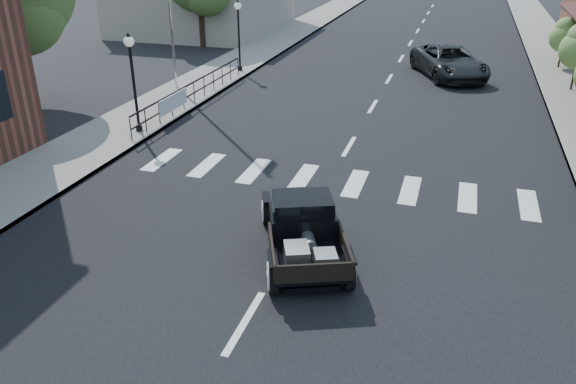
% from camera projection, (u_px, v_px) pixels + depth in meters
% --- Properties ---
extents(ground, '(120.00, 120.00, 0.00)m').
position_uv_depth(ground, '(290.00, 246.00, 13.37)').
color(ground, black).
rests_on(ground, ground).
extents(road, '(14.00, 80.00, 0.02)m').
position_uv_depth(road, '(383.00, 89.00, 26.32)').
color(road, black).
rests_on(road, ground).
extents(road_markings, '(12.00, 60.00, 0.06)m').
position_uv_depth(road_markings, '(364.00, 121.00, 22.01)').
color(road_markings, silver).
rests_on(road_markings, ground).
extents(sidewalk_left, '(3.00, 80.00, 0.15)m').
position_uv_depth(sidewalk_left, '(217.00, 75.00, 28.56)').
color(sidewalk_left, gray).
rests_on(sidewalk_left, ground).
extents(railing, '(0.08, 10.00, 1.00)m').
position_uv_depth(railing, '(194.00, 90.00, 23.68)').
color(railing, black).
rests_on(railing, sidewalk_left).
extents(banner, '(0.04, 2.20, 0.60)m').
position_uv_depth(banner, '(174.00, 108.00, 22.02)').
color(banner, silver).
rests_on(banner, sidewalk_left).
extents(lamp_post_b, '(0.36, 0.36, 3.51)m').
position_uv_depth(lamp_post_b, '(134.00, 83.00, 19.77)').
color(lamp_post_b, black).
rests_on(lamp_post_b, sidewalk_left).
extents(lamp_post_c, '(0.36, 0.36, 3.51)m').
position_uv_depth(lamp_post_c, '(239.00, 36.00, 28.40)').
color(lamp_post_c, black).
rests_on(lamp_post_c, sidewalk_left).
extents(big_tree_near, '(5.05, 5.05, 7.42)m').
position_uv_depth(big_tree_near, '(14.00, 15.00, 22.43)').
color(big_tree_near, '#3E5E28').
rests_on(big_tree_near, ground).
extents(small_tree_e, '(1.48, 1.48, 2.47)m').
position_uv_depth(small_tree_e, '(563.00, 43.00, 29.29)').
color(small_tree_e, '#597D39').
rests_on(small_tree_e, sidewalk_right).
extents(hotrod_pickup, '(3.34, 4.53, 1.43)m').
position_uv_depth(hotrod_pickup, '(303.00, 227.00, 12.76)').
color(hotrod_pickup, black).
rests_on(hotrod_pickup, ground).
extents(second_car, '(4.55, 6.07, 1.53)m').
position_uv_depth(second_car, '(449.00, 62.00, 28.14)').
color(second_car, black).
rests_on(second_car, ground).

